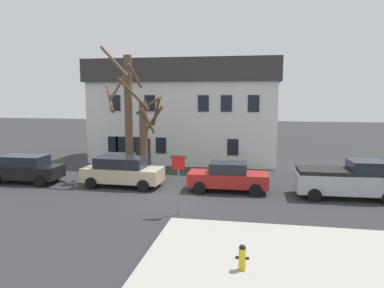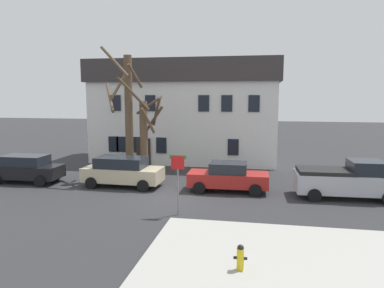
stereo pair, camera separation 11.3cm
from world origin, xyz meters
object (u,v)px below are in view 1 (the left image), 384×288
fire_hydrant (242,257)px  bicycle_leaning (129,170)px  pickup_truck_silver (348,180)px  car_red_sedan (228,177)px  building_main (186,110)px  car_beige_wagon (123,171)px  street_sign_pole (178,173)px  tree_bare_near (128,112)px  car_black_wagon (26,168)px  tree_bare_mid (145,135)px

fire_hydrant → bicycle_leaning: (-8.17, 12.54, -0.16)m
pickup_truck_silver → car_red_sedan: bearing=178.1°
pickup_truck_silver → building_main: bearing=136.9°
car_beige_wagon → street_sign_pole: bearing=-45.8°
car_red_sedan → fire_hydrant: size_ratio=5.66×
tree_bare_near → car_black_wagon: tree_bare_near is taller
tree_bare_mid → fire_hydrant: (6.80, -11.95, -2.28)m
street_sign_pole → pickup_truck_silver: bearing=27.7°
car_beige_wagon → pickup_truck_silver: (12.58, -0.22, 0.06)m
building_main → tree_bare_mid: bearing=-99.6°
car_black_wagon → street_sign_pole: bearing=-22.2°
car_black_wagon → street_sign_pole: size_ratio=1.57×
car_red_sedan → pickup_truck_silver: bearing=-1.9°
car_beige_wagon → fire_hydrant: bearing=-51.9°
fire_hydrant → car_beige_wagon: bearing=128.1°
tree_bare_near → car_beige_wagon: tree_bare_near is taller
tree_bare_near → car_red_sedan: size_ratio=1.88×
fire_hydrant → tree_bare_near: bearing=123.9°
car_black_wagon → car_beige_wagon: size_ratio=0.91×
tree_bare_near → street_sign_pole: bearing=-54.5°
bicycle_leaning → building_main: bearing=68.9°
tree_bare_near → street_sign_pole: size_ratio=3.07×
tree_bare_near → car_beige_wagon: 4.11m
car_black_wagon → street_sign_pole: (10.64, -4.35, 1.04)m
car_beige_wagon → building_main: bearing=79.0°
street_sign_pole → bicycle_leaning: street_sign_pole is taller
building_main → street_sign_pole: (2.49, -14.29, -2.23)m
car_beige_wagon → car_red_sedan: (6.27, -0.01, -0.09)m
pickup_truck_silver → street_sign_pole: 9.29m
tree_bare_mid → car_red_sedan: bearing=-23.6°
tree_bare_near → car_black_wagon: size_ratio=1.96×
car_black_wagon → fire_hydrant: car_black_wagon is taller
building_main → tree_bare_near: tree_bare_near is taller
car_beige_wagon → bicycle_leaning: car_beige_wagon is taller
car_red_sedan → street_sign_pole: bearing=-112.7°
fire_hydrant → street_sign_pole: (-3.07, 5.00, 1.40)m
tree_bare_near → pickup_truck_silver: tree_bare_near is taller
car_black_wagon → building_main: bearing=50.7°
tree_bare_near → fire_hydrant: tree_bare_near is taller
tree_bare_mid → street_sign_pole: bearing=-61.8°
car_beige_wagon → fire_hydrant: 12.09m
car_red_sedan → street_sign_pole: 5.00m
tree_bare_near → pickup_truck_silver: 13.66m
building_main → car_black_wagon: (-8.15, -9.95, -3.27)m
car_black_wagon → car_beige_wagon: car_beige_wagon is taller
car_beige_wagon → car_red_sedan: car_beige_wagon is taller
tree_bare_near → car_red_sedan: 7.90m
fire_hydrant → street_sign_pole: 6.03m
car_black_wagon → pickup_truck_silver: size_ratio=0.81×
street_sign_pole → car_beige_wagon: bearing=134.2°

